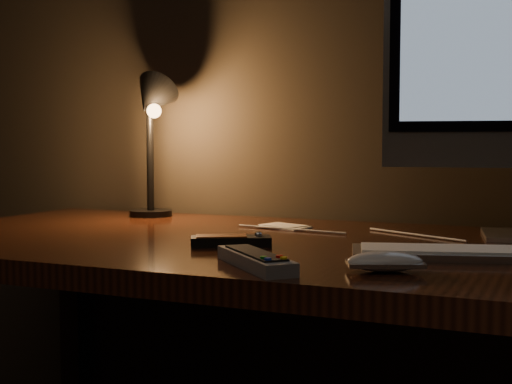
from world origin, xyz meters
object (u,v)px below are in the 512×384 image
at_px(mouse, 385,265).
at_px(desk_lamp, 151,119).
at_px(keyboard, 483,253).
at_px(desk, 303,301).
at_px(tv_remote, 255,260).
at_px(media_remote, 231,241).

bearing_deg(mouse, desk_lamp, 121.87).
relative_size(keyboard, desk_lamp, 1.17).
height_order(desk, tv_remote, tv_remote).
relative_size(tv_remote, desk_lamp, 0.50).
height_order(tv_remote, desk_lamp, desk_lamp).
distance_m(mouse, media_remote, 0.34).
bearing_deg(keyboard, media_remote, 169.50).
xyz_separation_m(media_remote, tv_remote, (0.13, -0.18, 0.00)).
bearing_deg(mouse, tv_remote, 169.69).
relative_size(keyboard, tv_remote, 2.33).
xyz_separation_m(mouse, tv_remote, (-0.18, -0.04, 0.00)).
bearing_deg(desk_lamp, desk, -45.64).
height_order(keyboard, media_remote, media_remote).
distance_m(keyboard, media_remote, 0.43).
bearing_deg(media_remote, mouse, -52.41).
relative_size(desk, keyboard, 3.87).
height_order(keyboard, mouse, mouse).
bearing_deg(keyboard, desk_lamp, 142.87).
bearing_deg(tv_remote, desk_lamp, 178.14).
height_order(keyboard, desk_lamp, desk_lamp).
height_order(desk, desk_lamp, desk_lamp).
bearing_deg(tv_remote, media_remote, 169.53).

